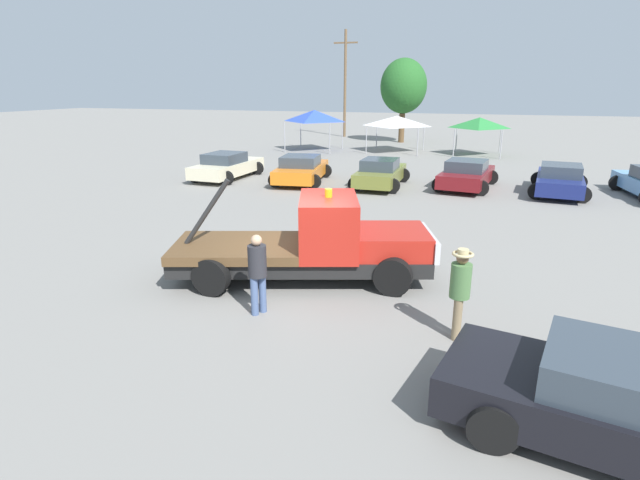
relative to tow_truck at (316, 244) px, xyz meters
The scene contains 14 objects.
ground_plane 0.98m from the tow_truck, 162.10° to the right, with size 160.00×160.00×0.00m, color gray.
tow_truck is the anchor object (origin of this frame).
person_near_truck 4.05m from the tow_truck, 30.56° to the right, with size 0.39×0.39×1.77m.
person_at_hood 2.31m from the tow_truck, 103.16° to the right, with size 0.38×0.38×1.72m.
parked_car_cream 14.78m from the tow_truck, 126.36° to the left, with size 2.58×4.78×1.34m.
parked_car_orange 12.98m from the tow_truck, 111.49° to the left, with size 2.89×4.74×1.34m.
parked_car_olive 12.20m from the tow_truck, 93.84° to the left, with size 2.38×4.31×1.34m.
parked_car_maroon 13.38m from the tow_truck, 76.69° to the left, with size 2.90×4.61×1.34m.
parked_car_navy 14.68m from the tow_truck, 61.39° to the left, with size 2.77×4.79×1.34m.
canopy_tent_blue 25.90m from the tow_truck, 108.53° to the left, with size 3.45×3.45×2.91m.
canopy_tent_white 25.64m from the tow_truck, 95.22° to the left, with size 3.64×3.64×2.55m.
canopy_tent_green 25.54m from the tow_truck, 82.49° to the left, with size 3.05×3.05×2.55m.
tree_left 32.32m from the tow_truck, 95.27° to the left, with size 3.80×3.80×6.78m.
utility_pole 36.62m from the tow_truck, 104.04° to the left, with size 2.20×0.24×9.41m.
Camera 1 is at (4.00, -10.87, 4.59)m, focal length 28.00 mm.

